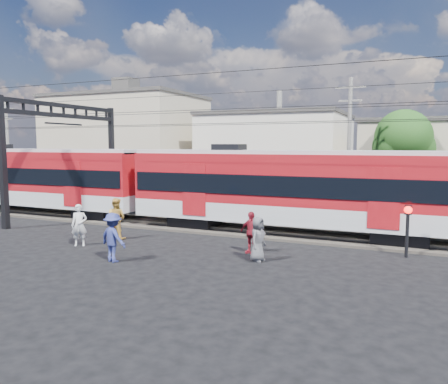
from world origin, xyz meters
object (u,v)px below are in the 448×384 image
(pedestrian_a, at_px, (79,225))
(pedestrian_c, at_px, (113,237))
(crossing_signal, at_px, (408,221))
(commuter_train, at_px, (293,187))

(pedestrian_a, xyz_separation_m, pedestrian_c, (3.03, -1.55, 0.02))
(pedestrian_a, relative_size, crossing_signal, 0.88)
(commuter_train, bearing_deg, crossing_signal, -24.53)
(pedestrian_c, relative_size, crossing_signal, 0.90)
(pedestrian_c, bearing_deg, commuter_train, -110.37)
(crossing_signal, bearing_deg, commuter_train, 155.47)
(pedestrian_c, height_order, crossing_signal, crossing_signal)
(commuter_train, bearing_deg, pedestrian_c, -123.63)
(commuter_train, relative_size, pedestrian_c, 26.71)
(pedestrian_a, distance_m, pedestrian_c, 3.41)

